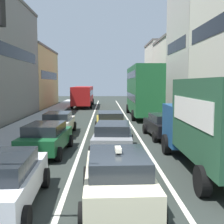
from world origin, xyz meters
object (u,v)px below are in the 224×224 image
(bus_far_queue_secondary, at_px, (83,95))
(bus_mid_queue_primary, at_px, (143,89))
(sedan_left_lane_third, at_px, (58,123))
(removalist_box_truck, at_px, (215,122))
(wagon_left_lane_second, at_px, (46,137))
(sedan_centre_lane_second, at_px, (113,137))
(taxi_centre_lane_front, at_px, (118,176))
(sedan_left_lane_front, at_px, (2,180))
(hatchback_centre_lane_third, at_px, (110,122))
(sedan_right_lane_behind_truck, at_px, (164,125))

(bus_far_queue_secondary, bearing_deg, bus_mid_queue_primary, -151.00)
(sedan_left_lane_third, relative_size, bus_far_queue_secondary, 0.41)
(removalist_box_truck, bearing_deg, wagon_left_lane_second, 65.81)
(sedan_centre_lane_second, bearing_deg, taxi_centre_lane_front, -176.84)
(removalist_box_truck, xyz_separation_m, sedan_centre_lane_second, (-3.75, 3.30, -1.18))
(sedan_left_lane_front, bearing_deg, taxi_centre_lane_front, -88.27)
(bus_mid_queue_primary, xyz_separation_m, bus_far_queue_secondary, (-7.00, 12.54, -1.07))
(hatchback_centre_lane_third, xyz_separation_m, sedan_right_lane_behind_truck, (3.38, -1.59, 0.00))
(taxi_centre_lane_front, xyz_separation_m, sedan_left_lane_front, (-3.18, -0.24, -0.00))
(sedan_centre_lane_second, relative_size, hatchback_centre_lane_third, 1.01)
(sedan_left_lane_third, xyz_separation_m, sedan_right_lane_behind_truck, (6.84, -1.30, 0.00))
(sedan_centre_lane_second, bearing_deg, bus_far_queue_secondary, 10.83)
(taxi_centre_lane_front, xyz_separation_m, hatchback_centre_lane_third, (-0.01, 11.51, -0.00))
(removalist_box_truck, bearing_deg, sedan_right_lane_behind_truck, 3.73)
(wagon_left_lane_second, bearing_deg, bus_far_queue_secondary, 3.75)
(removalist_box_truck, distance_m, sedan_centre_lane_second, 5.13)
(sedan_centre_lane_second, bearing_deg, sedan_left_lane_third, 37.64)
(wagon_left_lane_second, xyz_separation_m, hatchback_centre_lane_third, (3.22, 5.56, 0.00))
(taxi_centre_lane_front, distance_m, wagon_left_lane_second, 6.77)
(taxi_centre_lane_front, relative_size, sedan_left_lane_front, 0.99)
(sedan_right_lane_behind_truck, relative_size, bus_far_queue_secondary, 0.42)
(removalist_box_truck, xyz_separation_m, sedan_right_lane_behind_truck, (-0.42, 7.18, -1.18))
(sedan_left_lane_front, xyz_separation_m, bus_far_queue_secondary, (-0.33, 33.94, 0.96))
(taxi_centre_lane_front, height_order, sedan_centre_lane_second, taxi_centre_lane_front)
(bus_mid_queue_primary, bearing_deg, taxi_centre_lane_front, 171.02)
(sedan_centre_lane_second, relative_size, bus_mid_queue_primary, 0.42)
(bus_mid_queue_primary, height_order, bus_far_queue_secondary, bus_mid_queue_primary)
(sedan_centre_lane_second, bearing_deg, hatchback_centre_lane_third, 4.04)
(removalist_box_truck, relative_size, sedan_left_lane_front, 1.76)
(sedan_centre_lane_second, xyz_separation_m, bus_far_queue_secondary, (-3.54, 27.67, 0.96))
(sedan_right_lane_behind_truck, bearing_deg, wagon_left_lane_second, 117.38)
(sedan_left_lane_front, height_order, sedan_centre_lane_second, same)
(hatchback_centre_lane_third, distance_m, bus_mid_queue_primary, 10.47)
(taxi_centre_lane_front, bearing_deg, hatchback_centre_lane_third, -1.62)
(removalist_box_truck, distance_m, bus_mid_queue_primary, 18.45)
(removalist_box_truck, height_order, sedan_right_lane_behind_truck, removalist_box_truck)
(taxi_centre_lane_front, bearing_deg, sedan_left_lane_front, 92.60)
(taxi_centre_lane_front, relative_size, hatchback_centre_lane_third, 1.00)
(wagon_left_lane_second, distance_m, bus_far_queue_secondary, 27.77)
(removalist_box_truck, distance_m, wagon_left_lane_second, 7.81)
(taxi_centre_lane_front, height_order, hatchback_centre_lane_third, taxi_centre_lane_front)
(sedan_left_lane_third, bearing_deg, bus_far_queue_secondary, -0.43)
(sedan_left_lane_front, relative_size, sedan_left_lane_third, 1.01)
(sedan_centre_lane_second, xyz_separation_m, sedan_right_lane_behind_truck, (3.33, 3.88, 0.00))
(wagon_left_lane_second, bearing_deg, sedan_left_lane_front, -176.29)
(taxi_centre_lane_front, distance_m, sedan_centre_lane_second, 6.04)
(sedan_left_lane_front, relative_size, hatchback_centre_lane_third, 1.00)
(removalist_box_truck, xyz_separation_m, bus_mid_queue_primary, (-0.29, 18.43, 0.86))
(taxi_centre_lane_front, bearing_deg, sedan_centre_lane_second, -2.04)
(sedan_right_lane_behind_truck, bearing_deg, hatchback_centre_lane_third, 61.21)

